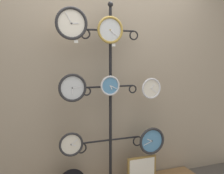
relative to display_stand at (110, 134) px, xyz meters
The scene contains 12 objects.
shop_wall 0.76m from the display_stand, 90.00° to the left, with size 4.40×0.04×2.80m.
display_stand is the anchor object (origin of this frame).
clock_top_left 1.27m from the display_stand, 164.96° to the right, with size 0.32×0.04×0.32m.
clock_top_center 1.14m from the display_stand, 111.65° to the right, with size 0.29×0.04×0.29m.
clock_middle_left 0.72m from the display_stand, 167.37° to the right, with size 0.29×0.04×0.29m.
clock_middle_center 0.56m from the display_stand, 112.88° to the right, with size 0.22×0.04×0.22m.
clock_middle_right 0.69m from the display_stand, 10.02° to the right, with size 0.24×0.04×0.24m.
clock_bottom_left 0.47m from the display_stand, behind, with size 0.26×0.04×0.26m.
clock_bottom_right 0.49m from the display_stand, 12.97° to the right, with size 0.32×0.04×0.32m.
picture_frame 0.58m from the display_stand, 14.34° to the right, with size 0.36×0.02×0.32m.
price_tag_upper 1.10m from the display_stand, 163.39° to the right, with size 0.04×0.00×0.03m.
price_tag_mid 0.99m from the display_stand, 86.15° to the right, with size 0.04×0.00×0.03m.
Camera 1 is at (-0.98, -2.29, 1.54)m, focal length 42.00 mm.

